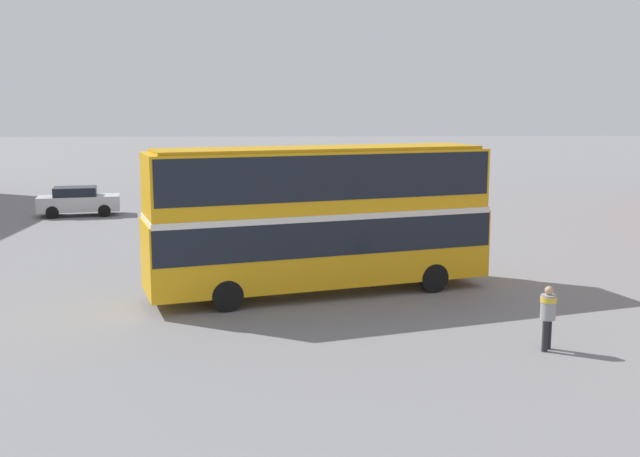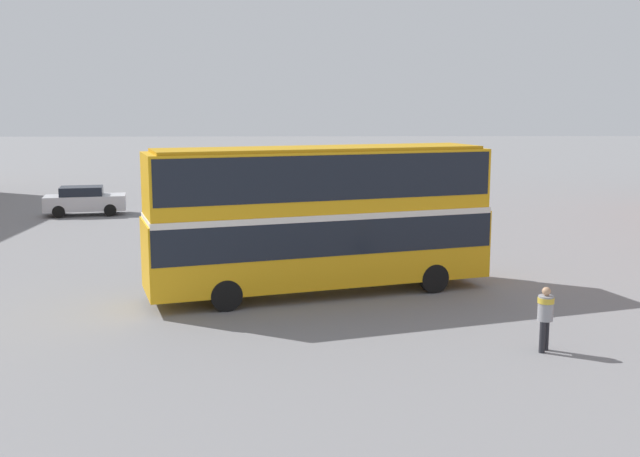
{
  "view_description": "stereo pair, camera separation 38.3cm",
  "coord_description": "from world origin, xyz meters",
  "px_view_note": "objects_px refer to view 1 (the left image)",
  "views": [
    {
      "loc": [
        0.43,
        -24.01,
        6.13
      ],
      "look_at": [
        1.4,
        -0.17,
        2.15
      ],
      "focal_mm": 42.0,
      "sensor_mm": 36.0,
      "label": 1
    },
    {
      "loc": [
        0.81,
        -24.02,
        6.13
      ],
      "look_at": [
        1.4,
        -0.17,
        2.15
      ],
      "focal_mm": 42.0,
      "sensor_mm": 36.0,
      "label": 2
    }
  ],
  "objects_px": {
    "parked_car_kerb_far": "(303,201)",
    "parked_car_kerb_near": "(78,201)",
    "pedestrian_foreground": "(548,311)",
    "double_decker_bus": "(320,211)"
  },
  "relations": [
    {
      "from": "double_decker_bus",
      "to": "pedestrian_foreground",
      "type": "bearing_deg",
      "value": -64.91
    },
    {
      "from": "double_decker_bus",
      "to": "parked_car_kerb_far",
      "type": "height_order",
      "value": "double_decker_bus"
    },
    {
      "from": "pedestrian_foreground",
      "to": "parked_car_kerb_near",
      "type": "distance_m",
      "value": 29.94
    },
    {
      "from": "pedestrian_foreground",
      "to": "parked_car_kerb_far",
      "type": "bearing_deg",
      "value": -38.28
    },
    {
      "from": "double_decker_bus",
      "to": "pedestrian_foreground",
      "type": "xyz_separation_m",
      "value": [
        5.47,
        -5.99,
        -1.71
      ]
    },
    {
      "from": "pedestrian_foreground",
      "to": "parked_car_kerb_far",
      "type": "height_order",
      "value": "parked_car_kerb_far"
    },
    {
      "from": "parked_car_kerb_far",
      "to": "parked_car_kerb_near",
      "type": "bearing_deg",
      "value": -8.75
    },
    {
      "from": "double_decker_bus",
      "to": "parked_car_kerb_far",
      "type": "distance_m",
      "value": 17.41
    },
    {
      "from": "parked_car_kerb_near",
      "to": "parked_car_kerb_far",
      "type": "bearing_deg",
      "value": -14.17
    },
    {
      "from": "pedestrian_foreground",
      "to": "parked_car_kerb_far",
      "type": "distance_m",
      "value": 23.99
    }
  ]
}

